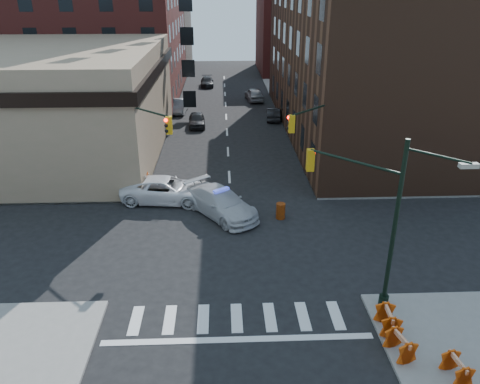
{
  "coord_description": "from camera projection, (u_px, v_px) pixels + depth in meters",
  "views": [
    {
      "loc": [
        -0.54,
        -23.66,
        13.74
      ],
      "look_at": [
        0.51,
        2.17,
        2.2
      ],
      "focal_mm": 35.0,
      "sensor_mm": 36.0,
      "label": 1
    }
  ],
  "objects": [
    {
      "name": "parked_car_enear",
      "position": [
        273.0,
        114.0,
        51.36
      ],
      "size": [
        1.74,
        4.16,
        1.34
      ],
      "primitive_type": "imported",
      "rotation": [
        0.0,
        0.0,
        3.06
      ],
      "color": "black",
      "rests_on": "ground"
    },
    {
      "name": "sidewalk_ne",
      "position": [
        411.0,
        104.0,
        57.91
      ],
      "size": [
        34.0,
        54.5,
        0.15
      ],
      "primitive_type": "cube",
      "color": "gray",
      "rests_on": "ground"
    },
    {
      "name": "signal_pole_ne",
      "position": [
        319.0,
        141.0,
        30.54
      ],
      "size": [
        3.67,
        3.58,
        8.0
      ],
      "rotation": [
        0.0,
        0.0,
        -2.36
      ],
      "color": "black",
      "rests_on": "sidewalk_ne"
    },
    {
      "name": "parked_car_wdeep",
      "position": [
        207.0,
        82.0,
        68.27
      ],
      "size": [
        1.95,
        4.55,
        1.31
      ],
      "primitive_type": "imported",
      "rotation": [
        0.0,
        0.0,
        0.03
      ],
      "color": "black",
      "rests_on": "ground"
    },
    {
      "name": "filler_ne",
      "position": [
        307.0,
        34.0,
        78.2
      ],
      "size": [
        16.0,
        16.0,
        12.0
      ],
      "primitive_type": "cube",
      "color": "maroon",
      "rests_on": "ground"
    },
    {
      "name": "signal_pole_se",
      "position": [
        373.0,
        211.0,
        20.51
      ],
      "size": [
        5.4,
        5.27,
        8.0
      ],
      "rotation": [
        0.0,
        0.0,
        2.36
      ],
      "color": "black",
      "rests_on": "sidewalk_se"
    },
    {
      "name": "barrel_road",
      "position": [
        281.0,
        211.0,
        29.74
      ],
      "size": [
        0.69,
        0.69,
        1.03
      ],
      "primitive_type": "cylinder",
      "rotation": [
        0.0,
        0.0,
        0.22
      ],
      "color": "#EC350B",
      "rests_on": "ground"
    },
    {
      "name": "parked_car_wnear",
      "position": [
        197.0,
        120.0,
        48.95
      ],
      "size": [
        1.89,
        4.23,
        1.41
      ],
      "primitive_type": "imported",
      "rotation": [
        0.0,
        0.0,
        0.06
      ],
      "color": "black",
      "rests_on": "ground"
    },
    {
      "name": "barrel_bank",
      "position": [
        150.0,
        196.0,
        31.94
      ],
      "size": [
        0.6,
        0.6,
        0.92
      ],
      "primitive_type": "cylinder",
      "rotation": [
        0.0,
        0.0,
        -0.17
      ],
      "color": "#EA3C0B",
      "rests_on": "ground"
    },
    {
      "name": "pedestrian_a",
      "position": [
        121.0,
        174.0,
        34.18
      ],
      "size": [
        0.75,
        0.68,
        1.72
      ],
      "primitive_type": "imported",
      "rotation": [
        0.0,
        0.0,
        -0.53
      ],
      "color": "black",
      "rests_on": "sidewalk_nw"
    },
    {
      "name": "barricade_se_b",
      "position": [
        400.0,
        345.0,
        18.52
      ],
      "size": [
        0.94,
        1.4,
        0.96
      ],
      "primitive_type": null,
      "rotation": [
        0.0,
        0.0,
        1.82
      ],
      "color": "#CE5009",
      "rests_on": "sidewalk_se"
    },
    {
      "name": "ground",
      "position": [
        233.0,
        242.0,
        27.21
      ],
      "size": [
        140.0,
        140.0,
        0.0
      ],
      "primitive_type": "plane",
      "color": "black",
      "rests_on": "ground"
    },
    {
      "name": "filler_nw",
      "position": [
        129.0,
        20.0,
        79.93
      ],
      "size": [
        20.0,
        18.0,
        16.0
      ],
      "primitive_type": "cube",
      "color": "brown",
      "rests_on": "ground"
    },
    {
      "name": "commercial_row_ne",
      "position": [
        360.0,
        60.0,
        45.37
      ],
      "size": [
        14.0,
        34.0,
        14.0
      ],
      "primitive_type": "cube",
      "color": "#45291B",
      "rests_on": "ground"
    },
    {
      "name": "pedestrian_c",
      "position": [
        39.0,
        188.0,
        31.78
      ],
      "size": [
        1.13,
        0.87,
        1.78
      ],
      "primitive_type": "imported",
      "rotation": [
        0.0,
        0.0,
        0.48
      ],
      "color": "#1E252E",
      "rests_on": "sidewalk_nw"
    },
    {
      "name": "pickup",
      "position": [
        166.0,
        190.0,
        31.99
      ],
      "size": [
        6.37,
        3.51,
        1.69
      ],
      "primitive_type": "imported",
      "rotation": [
        0.0,
        0.0,
        1.45
      ],
      "color": "white",
      "rests_on": "ground"
    },
    {
      "name": "barricade_se_a",
      "position": [
        388.0,
        320.0,
        19.88
      ],
      "size": [
        0.73,
        1.36,
        1.0
      ],
      "primitive_type": null,
      "rotation": [
        0.0,
        0.0,
        1.52
      ],
      "color": "#CB3909",
      "rests_on": "sidewalk_se"
    },
    {
      "name": "pedestrian_b",
      "position": [
        82.0,
        186.0,
        31.85
      ],
      "size": [
        1.01,
        0.83,
        1.94
      ],
      "primitive_type": "imported",
      "rotation": [
        0.0,
        0.0,
        0.1
      ],
      "color": "black",
      "rests_on": "sidewalk_nw"
    },
    {
      "name": "tree_ne_near",
      "position": [
        296.0,
        89.0,
        49.79
      ],
      "size": [
        3.0,
        3.0,
        4.85
      ],
      "color": "black",
      "rests_on": "sidewalk_ne"
    },
    {
      "name": "tree_ne_far",
      "position": [
        286.0,
        75.0,
        57.09
      ],
      "size": [
        3.0,
        3.0,
        4.85
      ],
      "color": "black",
      "rests_on": "sidewalk_ne"
    },
    {
      "name": "parked_car_wfar",
      "position": [
        179.0,
        106.0,
        54.33
      ],
      "size": [
        1.89,
        4.61,
        1.49
      ],
      "primitive_type": "imported",
      "rotation": [
        0.0,
        0.0,
        -0.07
      ],
      "color": "gray",
      "rests_on": "ground"
    },
    {
      "name": "bank_building",
      "position": [
        28.0,
        102.0,
        39.8
      ],
      "size": [
        22.0,
        22.0,
        9.0
      ],
      "primitive_type": "cube",
      "color": "#947A61",
      "rests_on": "ground"
    },
    {
      "name": "barricade_nw_a",
      "position": [
        141.0,
        180.0,
        34.0
      ],
      "size": [
        1.41,
        0.78,
        1.03
      ],
      "primitive_type": null,
      "rotation": [
        0.0,
        0.0,
        0.07
      ],
      "color": "#BF5709",
      "rests_on": "sidewalk_nw"
    },
    {
      "name": "barricade_nw_b",
      "position": [
        96.0,
        183.0,
        33.79
      ],
      "size": [
        1.15,
        0.62,
        0.84
      ],
      "primitive_type": null,
      "rotation": [
        0.0,
        0.0,
        -0.06
      ],
      "color": "#EB5F0B",
      "rests_on": "sidewalk_nw"
    },
    {
      "name": "parked_car_efar",
      "position": [
        254.0,
        94.0,
        59.73
      ],
      "size": [
        2.44,
        4.96,
        1.63
      ],
      "primitive_type": "imported",
      "rotation": [
        0.0,
        0.0,
        3.25
      ],
      "color": "gray",
      "rests_on": "ground"
    },
    {
      "name": "signal_pole_nw",
      "position": [
        139.0,
        143.0,
        30.09
      ],
      "size": [
        3.58,
        3.67,
        8.0
      ],
      "rotation": [
        0.0,
        0.0,
        -0.79
      ],
      "color": "black",
      "rests_on": "sidewalk_nw"
    },
    {
      "name": "sidewalk_nw",
      "position": [
        35.0,
        108.0,
        56.21
      ],
      "size": [
        34.0,
        54.5,
        0.15
      ],
      "primitive_type": "cube",
      "color": "gray",
      "rests_on": "ground"
    },
    {
      "name": "barricade_se_c",
      "position": [
        457.0,
        369.0,
        17.43
      ],
      "size": [
        0.74,
        1.26,
        0.9
      ],
      "primitive_type": null,
      "rotation": [
        0.0,
        0.0,
        1.69
      ],
      "color": "#EB520B",
      "rests_on": "sidewalk_se"
    },
    {
      "name": "police_car",
      "position": [
        221.0,
        203.0,
        30.06
      ],
      "size": [
        5.45,
        6.21,
        1.72
      ],
      "primitive_type": "imported",
      "rotation": [
        0.0,
        0.0,
        0.63
      ],
      "color": "silver",
      "rests_on": "ground"
    }
  ]
}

